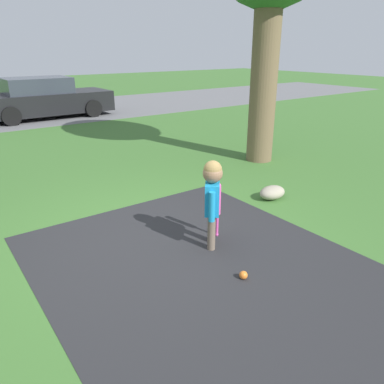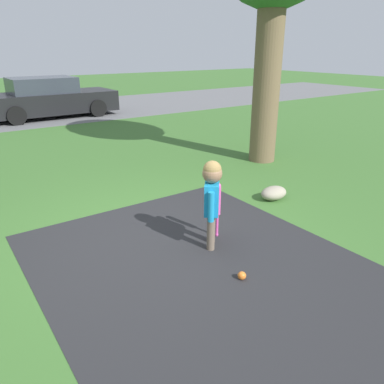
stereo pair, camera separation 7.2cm
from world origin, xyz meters
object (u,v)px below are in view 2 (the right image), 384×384
object	(u,v)px
child	(212,192)
baseball_bat	(218,202)
sports_ball	(242,276)
parked_car	(49,99)

from	to	relation	value
child	baseball_bat	xyz separation A→B (m)	(0.21, 0.15, -0.23)
baseball_bat	sports_ball	world-z (taller)	baseball_bat
parked_car	child	bearing A→B (deg)	-96.05
baseball_bat	sports_ball	bearing A→B (deg)	-113.16
child	sports_ball	world-z (taller)	child
sports_ball	parked_car	size ratio (longest dim) A/B	0.02
baseball_bat	child	bearing A→B (deg)	-144.72
sports_ball	child	bearing A→B (deg)	77.00
child	sports_ball	size ratio (longest dim) A/B	12.13
baseball_bat	sports_ball	distance (m)	1.07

